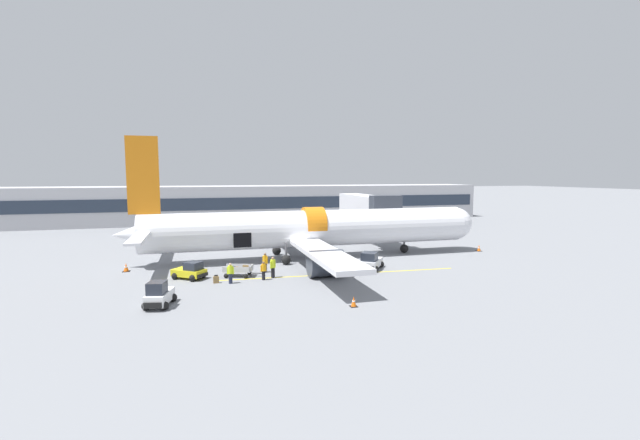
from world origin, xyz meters
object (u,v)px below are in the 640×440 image
(baggage_tug_rear, at_px, (159,296))
(baggage_cart_loading, at_px, (239,271))
(baggage_tug_mid, at_px, (190,271))
(ground_crew_loader_b, at_px, (263,270))
(ground_crew_loader_a, at_px, (273,267))
(suitcase_on_tarmac_upright, at_px, (216,280))
(ground_crew_supervisor, at_px, (230,273))
(baggage_tug_lead, at_px, (370,262))
(ground_crew_driver, at_px, (265,262))
(airplane, at_px, (308,229))

(baggage_tug_rear, height_order, baggage_cart_loading, baggage_tug_rear)
(baggage_tug_mid, distance_m, ground_crew_loader_b, 6.24)
(ground_crew_loader_a, distance_m, suitcase_on_tarmac_upright, 4.80)
(baggage_tug_mid, distance_m, ground_crew_supervisor, 4.05)
(baggage_tug_lead, height_order, suitcase_on_tarmac_upright, baggage_tug_lead)
(baggage_cart_loading, relative_size, suitcase_on_tarmac_upright, 4.98)
(baggage_tug_lead, relative_size, ground_crew_driver, 1.99)
(baggage_cart_loading, relative_size, ground_crew_loader_b, 2.16)
(ground_crew_supervisor, bearing_deg, baggage_tug_mid, 140.94)
(baggage_tug_lead, height_order, ground_crew_supervisor, ground_crew_supervisor)
(baggage_tug_lead, xyz_separation_m, ground_crew_loader_b, (-10.13, -1.33, 0.11))
(ground_crew_driver, bearing_deg, baggage_tug_rear, -136.05)
(ground_crew_loader_a, relative_size, ground_crew_driver, 1.03)
(baggage_tug_rear, xyz_separation_m, ground_crew_driver, (8.30, 8.00, 0.19))
(airplane, height_order, ground_crew_loader_a, airplane)
(baggage_cart_loading, xyz_separation_m, ground_crew_loader_b, (1.86, -1.86, 0.35))
(ground_crew_supervisor, bearing_deg, ground_crew_driver, 43.87)
(baggage_tug_lead, bearing_deg, baggage_tug_mid, 177.16)
(ground_crew_supervisor, bearing_deg, airplane, 44.68)
(ground_crew_loader_a, height_order, ground_crew_loader_b, ground_crew_loader_a)
(airplane, relative_size, baggage_tug_mid, 12.54)
(ground_crew_supervisor, bearing_deg, baggage_tug_lead, 7.76)
(baggage_cart_loading, xyz_separation_m, ground_crew_driver, (2.42, 0.88, 0.45))
(baggage_tug_lead, bearing_deg, baggage_tug_rear, -159.75)
(ground_crew_supervisor, bearing_deg, baggage_tug_rear, -136.00)
(baggage_tug_mid, bearing_deg, airplane, 27.06)
(ground_crew_loader_b, height_order, suitcase_on_tarmac_upright, ground_crew_loader_b)
(suitcase_on_tarmac_upright, bearing_deg, ground_crew_driver, 31.71)
(baggage_tug_mid, bearing_deg, baggage_cart_loading, -3.74)
(baggage_tug_rear, bearing_deg, baggage_cart_loading, 50.48)
(baggage_tug_rear, relative_size, ground_crew_loader_b, 1.96)
(baggage_tug_mid, height_order, ground_crew_loader_b, ground_crew_loader_b)
(suitcase_on_tarmac_upright, bearing_deg, baggage_cart_loading, 42.93)
(baggage_cart_loading, relative_size, ground_crew_supervisor, 2.01)
(baggage_tug_rear, xyz_separation_m, ground_crew_loader_b, (7.74, 5.26, 0.09))
(ground_crew_supervisor, bearing_deg, suitcase_on_tarmac_upright, 158.44)
(baggage_tug_mid, bearing_deg, ground_crew_loader_b, -19.87)
(ground_crew_driver, bearing_deg, baggage_tug_lead, -8.37)
(baggage_cart_loading, bearing_deg, suitcase_on_tarmac_upright, -137.07)
(baggage_cart_loading, height_order, ground_crew_driver, ground_crew_driver)
(airplane, xyz_separation_m, ground_crew_driver, (-5.38, -5.42, -2.11))
(airplane, xyz_separation_m, ground_crew_loader_b, (-5.94, -8.15, -2.22))
(ground_crew_driver, bearing_deg, baggage_tug_mid, -174.53)
(airplane, bearing_deg, baggage_cart_loading, -141.12)
(airplane, distance_m, baggage_tug_mid, 13.48)
(suitcase_on_tarmac_upright, bearing_deg, ground_crew_loader_b, -0.22)
(ground_crew_loader_b, bearing_deg, suitcase_on_tarmac_upright, 179.78)
(airplane, distance_m, baggage_cart_loading, 10.35)
(suitcase_on_tarmac_upright, bearing_deg, airplane, 39.74)
(baggage_cart_loading, distance_m, ground_crew_supervisor, 2.48)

